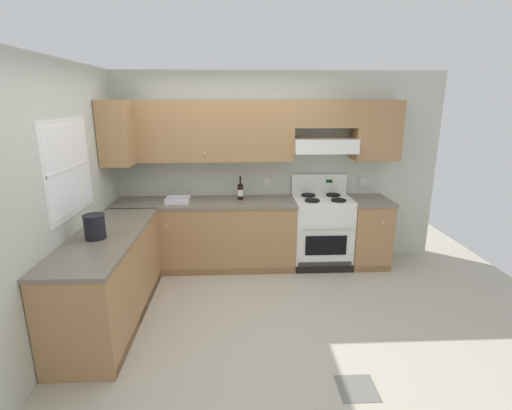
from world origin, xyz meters
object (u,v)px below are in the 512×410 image
at_px(bowl, 178,201).
at_px(bucket, 95,226).
at_px(stove, 321,231).
at_px(wine_bottle, 240,190).

distance_m(bowl, bucket, 1.43).
height_order(stove, bucket, stove).
bearing_deg(stove, wine_bottle, 176.62).
relative_size(stove, bowl, 4.04).
height_order(wine_bottle, bucket, wine_bottle).
bearing_deg(bowl, stove, 1.33).
relative_size(stove, wine_bottle, 3.87).
bearing_deg(wine_bottle, bucket, -134.35).
xyz_separation_m(wine_bottle, bowl, (-0.81, -0.11, -0.10)).
xyz_separation_m(wine_bottle, bucket, (-1.38, -1.41, -0.00)).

